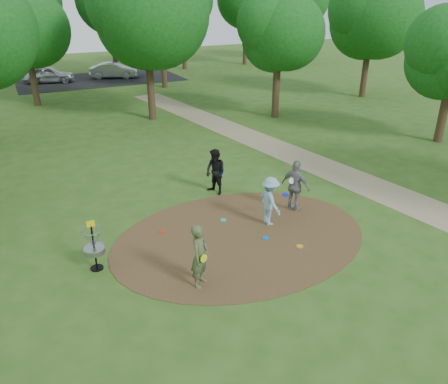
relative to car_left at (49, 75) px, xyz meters
name	(u,v)px	position (x,y,z in m)	size (l,w,h in m)	color
ground	(241,237)	(2.22, -30.28, -0.70)	(100.00, 100.00, 0.00)	#2D5119
dirt_clearing	(241,237)	(2.22, -30.28, -0.69)	(8.40, 8.40, 0.02)	#47301C
footpath	(354,179)	(8.72, -28.28, -0.69)	(2.00, 40.00, 0.01)	#8C7A5B
parking_lot	(100,79)	(4.22, -0.28, -0.70)	(14.00, 8.00, 0.01)	black
player_observer_with_disc	(200,256)	(0.05, -31.97, 0.20)	(0.77, 0.77, 1.79)	#4B5933
player_throwing_with_disc	(270,201)	(3.50, -29.92, 0.15)	(1.02, 1.09, 1.69)	#7FA9BE
player_walking_with_disc	(216,172)	(2.95, -26.89, 0.19)	(0.91, 1.04, 1.78)	black
player_waiting_with_disc	(296,186)	(4.84, -29.47, 0.24)	(0.87, 1.20, 1.89)	gray
disc_ground_cyan	(223,220)	(2.21, -29.05, -0.67)	(0.22, 0.22, 0.02)	#16B59F
disc_ground_blue	(266,238)	(2.88, -30.73, -0.67)	(0.22, 0.22, 0.02)	blue
disc_ground_red	(162,231)	(0.06, -28.86, -0.67)	(0.22, 0.22, 0.02)	red
car_left	(49,75)	(0.00, 0.00, 0.00)	(1.65, 4.11, 1.40)	#9B9EA2
car_right	(114,70)	(5.51, -0.26, -0.02)	(1.44, 4.14, 1.36)	#9EA0A5
disc_ground_orange	(300,246)	(3.56, -31.63, -0.67)	(0.22, 0.22, 0.02)	orange
disc_golf_basket	(93,242)	(-2.28, -29.98, 0.18)	(0.63, 0.63, 1.54)	black
tree_ring	(194,35)	(4.90, -20.53, 4.59)	(36.94, 45.73, 9.37)	#332316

